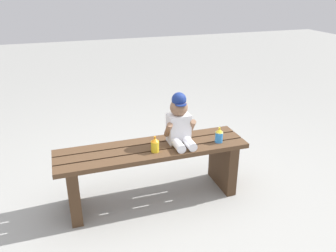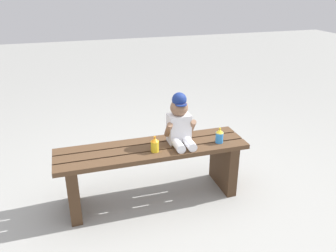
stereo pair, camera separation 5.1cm
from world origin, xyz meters
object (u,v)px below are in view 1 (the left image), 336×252
sippy_cup_right (219,135)px  child_figure (179,122)px  sippy_cup_left (156,144)px  park_bench (153,164)px

sippy_cup_right → child_figure: bearing=163.9°
child_figure → sippy_cup_left: size_ratio=3.26×
park_bench → child_figure: size_ratio=3.62×
child_figure → park_bench: bearing=-178.3°
park_bench → child_figure: 0.40m
child_figure → sippy_cup_right: (0.30, -0.09, -0.12)m
park_bench → sippy_cup_left: sippy_cup_left is taller
park_bench → sippy_cup_right: 0.57m
sippy_cup_left → sippy_cup_right: (0.52, 0.00, 0.00)m
child_figure → sippy_cup_right: child_figure is taller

